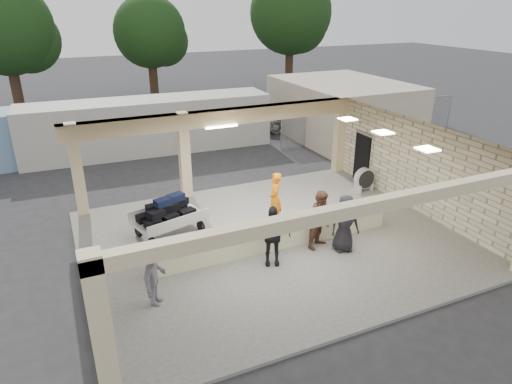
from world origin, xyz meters
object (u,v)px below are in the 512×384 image
baggage_handler (275,199)px  passenger_a (322,219)px  luggage_cart (168,215)px  car_white_b (333,112)px  passenger_d (345,223)px  drum_fan (364,179)px  passenger_c (155,275)px  container_white (149,125)px  car_white_a (298,115)px  car_dark (263,111)px  baggage_counter (278,233)px  passenger_b (272,235)px

baggage_handler → passenger_a: bearing=41.0°
luggage_cart → car_white_b: 17.81m
baggage_handler → passenger_d: (1.15, -2.59, -0.02)m
drum_fan → passenger_c: 10.53m
passenger_c → passenger_d: size_ratio=0.93×
luggage_cart → container_white: 10.09m
passenger_c → car_white_a: bearing=-7.4°
luggage_cart → car_white_b: luggage_cart is taller
baggage_handler → car_white_a: 13.96m
baggage_handler → car_dark: bearing=-179.0°
drum_fan → luggage_cart: bearing=-177.5°
car_white_a → container_white: bearing=102.6°
baggage_counter → luggage_cart: size_ratio=3.17×
luggage_cart → passenger_b: bearing=-68.1°
baggage_handler → car_white_b: (10.25, 11.90, -0.35)m
passenger_c → car_white_a: size_ratio=0.33×
passenger_b → car_white_b: bearing=74.4°
baggage_handler → container_white: container_white is taller
container_white → passenger_a: bearing=-76.0°
passenger_a → car_dark: size_ratio=0.42×
baggage_handler → passenger_d: bearing=48.6°
passenger_a → car_white_b: size_ratio=0.43×
luggage_cart → passenger_a: passenger_a is taller
drum_fan → passenger_c: bearing=-157.5°
baggage_counter → drum_fan: (5.42, 2.75, 0.03)m
baggage_counter → car_dark: 16.62m
baggage_handler → container_white: size_ratio=0.15×
baggage_counter → passenger_a: bearing=-23.3°
passenger_b → passenger_c: bearing=-148.0°
passenger_d → container_white: size_ratio=0.15×
baggage_counter → car_white_b: car_white_b is taller
passenger_a → passenger_b: passenger_a is taller
passenger_a → car_white_b: passenger_a is taller
baggage_handler → car_white_a: size_ratio=0.36×
container_white → passenger_d: bearing=-74.2°
luggage_cart → passenger_a: (4.26, -2.84, 0.24)m
passenger_b → container_white: (-0.78, 13.09, 0.34)m
luggage_cart → car_white_b: bearing=23.8°
drum_fan → passenger_b: (-6.06, -3.60, 0.43)m
passenger_c → baggage_handler: bearing=-26.3°
drum_fan → car_white_b: 12.00m
drum_fan → passenger_a: passenger_a is taller
baggage_counter → passenger_d: 2.13m
passenger_d → car_white_a: passenger_d is taller
car_white_b → container_white: (-12.32, -1.19, 0.69)m
passenger_a → drum_fan: bearing=12.6°
container_white → baggage_handler: bearing=-76.9°
container_white → car_white_a: bearing=8.4°
passenger_b → passenger_c: size_ratio=1.09×
passenger_b → passenger_c: passenger_b is taller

